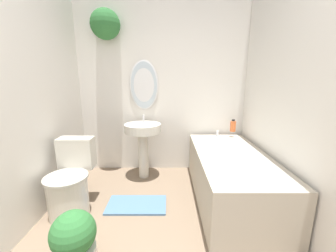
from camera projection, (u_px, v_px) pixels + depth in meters
The scene contains 9 objects.
wall_back at pixel (156, 79), 2.81m from camera, with size 2.40×0.37×2.40m.
wall_left at pixel (11, 92), 1.63m from camera, with size 0.06×2.58×2.40m.
wall_right at pixel (306, 92), 1.63m from camera, with size 0.06×2.58×2.40m.
toilet at pixel (71, 184), 2.02m from camera, with size 0.40×0.55×0.71m.
pedestal_sink at pixel (143, 137), 2.70m from camera, with size 0.47×0.47×0.83m.
bathtub at pixel (231, 175), 2.23m from camera, with size 0.73×1.54×0.61m.
shampoo_bottle at pixel (233, 126), 2.77m from camera, with size 0.07×0.07×0.17m.
potted_plant at pixel (74, 240), 1.41m from camera, with size 0.30×0.30×0.43m.
bath_mat at pixel (137, 205), 2.16m from camera, with size 0.61×0.33×0.02m.
Camera 1 is at (0.08, -0.42, 1.30)m, focal length 22.00 mm.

